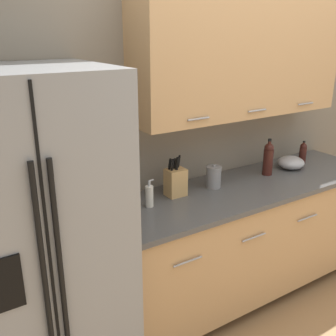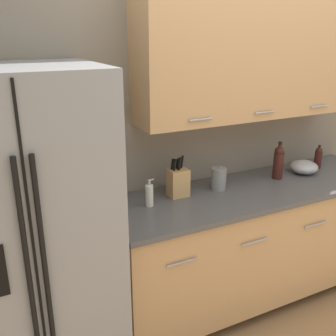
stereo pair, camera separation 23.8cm
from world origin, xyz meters
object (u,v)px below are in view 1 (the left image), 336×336
at_px(soap_dispenser, 149,196).
at_px(oil_bottle, 303,153).
at_px(wine_bottle, 268,158).
at_px(steel_canister, 214,177).
at_px(knife_block, 176,182).
at_px(refrigerator, 31,249).
at_px(mixing_bowl, 291,163).

xyz_separation_m(soap_dispenser, oil_bottle, (1.50, 0.06, 0.02)).
bearing_deg(wine_bottle, soap_dispenser, -178.89).
bearing_deg(oil_bottle, steel_canister, -178.77).
height_order(knife_block, soap_dispenser, knife_block).
height_order(soap_dispenser, steel_canister, soap_dispenser).
distance_m(soap_dispenser, oil_bottle, 1.50).
distance_m(refrigerator, oil_bottle, 2.26).
bearing_deg(refrigerator, soap_dispenser, 8.32).
relative_size(oil_bottle, steel_canister, 1.12).
bearing_deg(steel_canister, mixing_bowl, -1.65).
bearing_deg(refrigerator, knife_block, 9.80).
height_order(soap_dispenser, mixing_bowl, soap_dispenser).
height_order(knife_block, oil_bottle, knife_block).
xyz_separation_m(soap_dispenser, mixing_bowl, (1.31, 0.02, -0.02)).
xyz_separation_m(refrigerator, wine_bottle, (1.81, 0.13, 0.14)).
bearing_deg(wine_bottle, knife_block, 177.16).
xyz_separation_m(wine_bottle, oil_bottle, (0.45, 0.04, -0.04)).
height_order(refrigerator, wine_bottle, refrigerator).
height_order(oil_bottle, steel_canister, oil_bottle).
bearing_deg(soap_dispenser, knife_block, 14.48).
bearing_deg(refrigerator, oil_bottle, 4.33).
xyz_separation_m(knife_block, mixing_bowl, (1.07, -0.04, -0.05)).
xyz_separation_m(steel_canister, mixing_bowl, (0.77, -0.02, -0.03)).
bearing_deg(knife_block, refrigerator, -170.20).
height_order(steel_canister, mixing_bowl, steel_canister).
distance_m(steel_canister, mixing_bowl, 0.77).
bearing_deg(steel_canister, oil_bottle, 1.23).
bearing_deg(soap_dispenser, mixing_bowl, 0.76).
xyz_separation_m(refrigerator, steel_canister, (1.30, 0.15, 0.08)).
relative_size(soap_dispenser, oil_bottle, 0.93).
xyz_separation_m(wine_bottle, mixing_bowl, (0.26, -0.00, -0.08)).
height_order(knife_block, mixing_bowl, knife_block).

